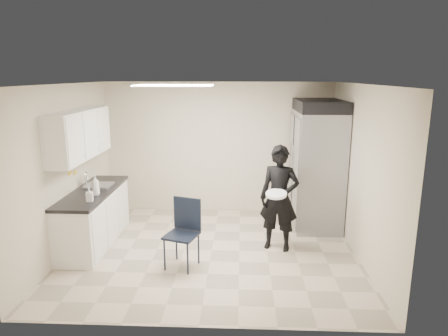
{
  "coord_description": "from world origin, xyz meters",
  "views": [
    {
      "loc": [
        0.45,
        -5.88,
        2.74
      ],
      "look_at": [
        0.19,
        0.2,
        1.31
      ],
      "focal_mm": 32.0,
      "sensor_mm": 36.0,
      "label": 1
    }
  ],
  "objects_px": {
    "commercial_fridge": "(316,169)",
    "man_tuxedo": "(279,198)",
    "lower_counter": "(94,219)",
    "folding_chair": "(181,236)"
  },
  "relations": [
    {
      "from": "lower_counter",
      "to": "folding_chair",
      "type": "distance_m",
      "value": 1.74
    },
    {
      "from": "commercial_fridge",
      "to": "folding_chair",
      "type": "bearing_deg",
      "value": -140.26
    },
    {
      "from": "lower_counter",
      "to": "man_tuxedo",
      "type": "distance_m",
      "value": 3.04
    },
    {
      "from": "lower_counter",
      "to": "commercial_fridge",
      "type": "bearing_deg",
      "value": 15.88
    },
    {
      "from": "man_tuxedo",
      "to": "commercial_fridge",
      "type": "bearing_deg",
      "value": 72.22
    },
    {
      "from": "lower_counter",
      "to": "man_tuxedo",
      "type": "relative_size",
      "value": 1.13
    },
    {
      "from": "folding_chair",
      "to": "man_tuxedo",
      "type": "bearing_deg",
      "value": 44.38
    },
    {
      "from": "folding_chair",
      "to": "commercial_fridge",
      "type": "bearing_deg",
      "value": 58.13
    },
    {
      "from": "commercial_fridge",
      "to": "man_tuxedo",
      "type": "relative_size",
      "value": 1.25
    },
    {
      "from": "lower_counter",
      "to": "folding_chair",
      "type": "relative_size",
      "value": 1.96
    }
  ]
}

